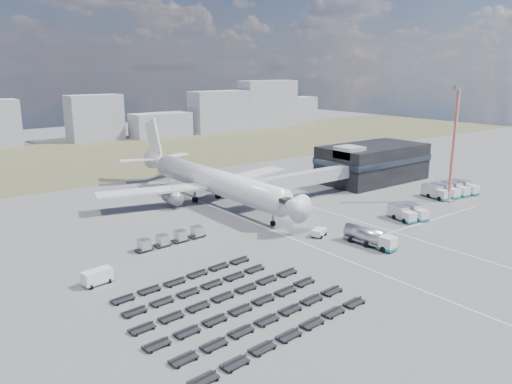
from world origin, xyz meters
TOP-DOWN VIEW (x-y plane):
  - ground at (0.00, 0.00)m, footprint 420.00×420.00m
  - grass_strip at (0.00, 110.00)m, footprint 420.00×90.00m
  - lane_markings at (9.77, 3.00)m, footprint 47.12×110.00m
  - terminal at (47.77, 23.96)m, footprint 30.40×16.40m
  - jet_bridge at (15.90, 20.42)m, footprint 30.30×3.80m
  - airliner at (0.00, 32.38)m, footprint 51.59×64.53m
  - skyline at (0.29, 148.44)m, footprint 298.94×26.19m
  - fuel_tanker at (6.32, -10.25)m, footprint 3.43×10.07m
  - pushback_tug at (2.69, -1.22)m, footprint 3.66×2.92m
  - utility_van at (-37.90, 3.03)m, footprint 4.46×2.54m
  - catering_truck at (11.05, 27.81)m, footprint 3.00×6.86m
  - service_trucks_near at (25.21, -4.53)m, footprint 6.97×7.81m
  - service_trucks_far at (50.04, 1.20)m, footprint 13.80×8.81m
  - uld_row at (-21.18, 11.76)m, footprint 14.01×2.75m
  - baggage_dollies at (-26.44, -14.62)m, footprint 30.25×25.66m
  - floodlight_mast at (44.97, -1.57)m, footprint 2.57×2.09m

SIDE VIEW (x-z plane):
  - ground at x=0.00m, z-range 0.00..0.00m
  - grass_strip at x=0.00m, z-range 0.00..0.01m
  - lane_markings at x=9.77m, z-range 0.00..0.01m
  - baggage_dollies at x=-26.44m, z-range 0.00..0.75m
  - pushback_tug at x=2.69m, z-range 0.00..1.45m
  - utility_van at x=-37.90m, z-range 0.00..2.26m
  - uld_row at x=-21.18m, z-range 0.19..2.12m
  - service_trucks_near at x=25.21m, z-range 0.12..2.83m
  - service_trucks_far at x=50.04m, z-range 0.12..3.00m
  - catering_truck at x=11.05m, z-range 0.04..3.14m
  - fuel_tanker at x=6.32m, z-range 0.00..3.19m
  - jet_bridge at x=15.90m, z-range 1.53..8.58m
  - terminal at x=47.77m, z-range -0.25..10.75m
  - airliner at x=0.00m, z-range -3.52..14.10m
  - skyline at x=0.29m, z-range -2.50..21.70m
  - floodlight_mast at x=44.97m, z-range 0.03..27.12m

